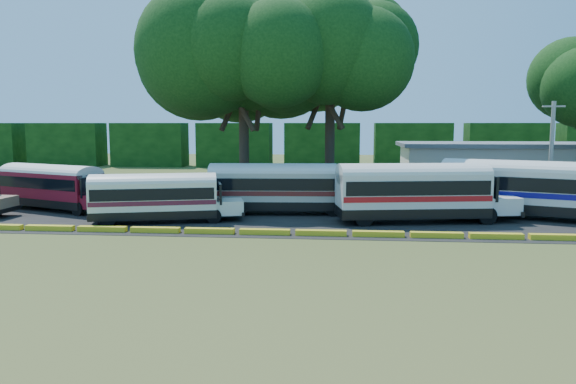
# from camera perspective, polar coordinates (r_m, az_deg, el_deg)

# --- Properties ---
(ground) EXTENTS (160.00, 160.00, 0.00)m
(ground) POSITION_cam_1_polar(r_m,az_deg,el_deg) (28.92, 0.31, -4.80)
(ground) COLOR #32501A
(ground) RESTS_ON ground
(asphalt_strip) EXTENTS (64.00, 24.00, 0.02)m
(asphalt_strip) POSITION_cam_1_polar(r_m,az_deg,el_deg) (40.66, 3.21, -1.38)
(asphalt_strip) COLOR black
(asphalt_strip) RESTS_ON ground
(curb) EXTENTS (53.70, 0.45, 0.30)m
(curb) POSITION_cam_1_polar(r_m,az_deg,el_deg) (29.87, 0.48, -4.13)
(curb) COLOR yellow
(curb) RESTS_ON ground
(terminal_building) EXTENTS (19.00, 9.00, 4.00)m
(terminal_building) POSITION_cam_1_polar(r_m,az_deg,el_deg) (60.36, 20.26, 2.85)
(terminal_building) COLOR #B9B2A9
(terminal_building) RESTS_ON ground
(treeline_backdrop) EXTENTS (130.00, 4.00, 6.00)m
(treeline_backdrop) POSITION_cam_1_polar(r_m,az_deg,el_deg) (76.30, 3.50, 4.76)
(treeline_backdrop) COLOR black
(treeline_backdrop) RESTS_ON ground
(bus_red) EXTENTS (9.69, 5.85, 3.13)m
(bus_red) POSITION_cam_1_polar(r_m,az_deg,el_deg) (41.57, -22.77, 0.76)
(bus_red) COLOR black
(bus_red) RESTS_ON ground
(bus_cream_west) EXTENTS (9.26, 4.52, 2.96)m
(bus_cream_west) POSITION_cam_1_polar(r_m,az_deg,el_deg) (34.36, -13.13, -0.29)
(bus_cream_west) COLOR black
(bus_cream_west) RESTS_ON ground
(bus_cream_east) EXTENTS (10.26, 3.14, 3.33)m
(bus_cream_east) POSITION_cam_1_polar(r_m,az_deg,el_deg) (36.76, -1.17, 0.69)
(bus_cream_east) COLOR black
(bus_cream_east) RESTS_ON ground
(bus_white_red) EXTENTS (11.16, 4.52, 3.57)m
(bus_white_red) POSITION_cam_1_polar(r_m,az_deg,el_deg) (34.32, 12.86, 0.30)
(bus_white_red) COLOR black
(bus_white_red) RESTS_ON ground
(bus_white_blue) EXTENTS (11.20, 6.74, 3.62)m
(bus_white_blue) POSITION_cam_1_polar(r_m,az_deg,el_deg) (38.11, 22.54, 0.63)
(bus_white_blue) COLOR black
(bus_white_blue) RESTS_ON ground
(tree_west) EXTENTS (13.55, 13.55, 16.84)m
(tree_west) POSITION_cam_1_polar(r_m,az_deg,el_deg) (46.32, -4.58, 14.31)
(tree_west) COLOR #312718
(tree_west) RESTS_ON ground
(tree_center) EXTENTS (11.98, 11.98, 16.50)m
(tree_center) POSITION_cam_1_polar(r_m,az_deg,el_deg) (47.34, 4.35, 14.43)
(tree_center) COLOR #312718
(tree_center) RESTS_ON ground
(utility_pole) EXTENTS (1.60, 0.30, 7.52)m
(utility_pole) POSITION_cam_1_polar(r_m,az_deg,el_deg) (45.19, 25.17, 3.73)
(utility_pole) COLOR gray
(utility_pole) RESTS_ON ground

